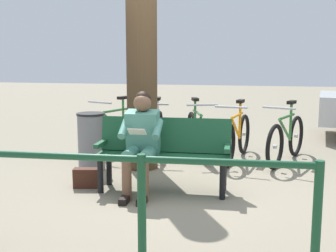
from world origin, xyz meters
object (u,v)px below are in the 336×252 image
handbag (86,178)px  tree_trunk (142,59)px  bench (164,149)px  bicycle_blue (157,133)px  bicycle_green (286,139)px  litter_bin (91,141)px  bicycle_silver (237,137)px  person_reading (141,138)px  bicycle_orange (197,134)px  bicycle_red (117,131)px

handbag → tree_trunk: tree_trunk is taller
bench → bicycle_blue: (0.55, -1.87, -0.15)m
bench → tree_trunk: 1.52m
bicycle_green → litter_bin: bearing=-48.6°
bench → bicycle_silver: 1.90m
tree_trunk → bicycle_blue: (0.02, -0.92, -1.21)m
tree_trunk → bicycle_green: size_ratio=1.97×
bench → handbag: bench is taller
person_reading → bicycle_silver: bearing=-120.5°
bicycle_silver → tree_trunk: bearing=-48.9°
person_reading → tree_trunk: bearing=-77.7°
bicycle_green → bicycle_orange: same height
tree_trunk → bicycle_orange: 1.68m
person_reading → bicycle_green: bearing=-135.0°
bicycle_blue → bench: bearing=9.0°
bicycle_silver → bicycle_orange: 0.68m
litter_bin → bicycle_green: bicycle_green is taller
person_reading → handbag: 0.91m
bench → bicycle_blue: bearing=-76.2°
tree_trunk → bench: bearing=119.4°
bench → bicycle_red: (1.26, -1.92, -0.15)m
bicycle_orange → bicycle_blue: (0.67, 0.04, 0.00)m
bicycle_red → person_reading: bearing=46.8°
litter_bin → bicycle_blue: bearing=-120.0°
litter_bin → tree_trunk: bearing=-160.8°
handbag → bicycle_orange: bicycle_orange is taller
bench → bicycle_blue: bicycle_blue is taller
tree_trunk → litter_bin: size_ratio=3.83×
person_reading → litter_bin: size_ratio=1.47×
bicycle_green → bicycle_blue: 2.08m
bench → bicycle_green: bicycle_green is taller
litter_bin → bench: bearing=150.0°
bench → bicycle_silver: size_ratio=0.97×
bicycle_green → bicycle_red: bearing=-72.9°
litter_bin → bicycle_blue: bicycle_blue is taller
tree_trunk → handbag: bearing=68.2°
handbag → bicycle_red: (0.30, -2.04, 0.24)m
litter_bin → bicycle_silver: bearing=-152.9°
tree_trunk → bicycle_green: 2.51m
bicycle_green → bicycle_red: size_ratio=1.00×
person_reading → handbag: (0.73, -0.05, -0.54)m
handbag → litter_bin: (0.26, -0.83, 0.29)m
bicycle_silver → bicycle_orange: size_ratio=1.04×
bicycle_green → tree_trunk: bearing=-48.1°
handbag → bicycle_orange: size_ratio=0.19×
bicycle_green → bicycle_blue: size_ratio=0.95×
bicycle_red → bicycle_silver: bearing=105.2°
person_reading → bicycle_green: size_ratio=0.75×
bicycle_orange → bicycle_blue: 0.67m
handbag → person_reading: bearing=176.0°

